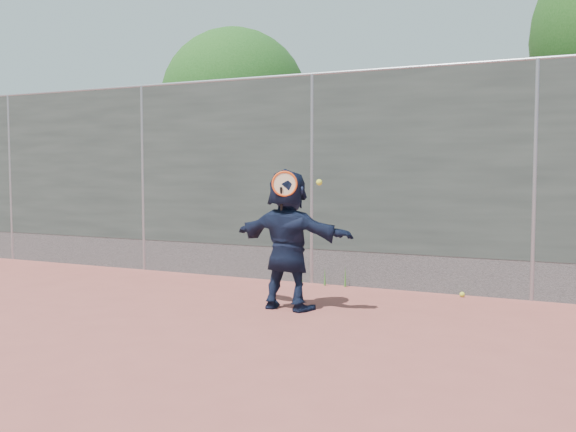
% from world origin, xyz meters
% --- Properties ---
extents(ground, '(80.00, 80.00, 0.00)m').
position_xyz_m(ground, '(0.00, 0.00, 0.00)').
color(ground, '#9E4C42').
rests_on(ground, ground).
extents(player, '(1.57, 0.62, 1.65)m').
position_xyz_m(player, '(0.43, 1.75, 0.83)').
color(player, '#121A31').
rests_on(player, ground).
extents(ball_ground, '(0.07, 0.07, 0.07)m').
position_xyz_m(ball_ground, '(2.17, 3.35, 0.03)').
color(ball_ground, '#C9D32F').
rests_on(ball_ground, ground).
extents(fence, '(20.00, 0.06, 3.03)m').
position_xyz_m(fence, '(-0.00, 3.50, 1.58)').
color(fence, '#38423D').
rests_on(fence, ground).
extents(swing_action, '(0.60, 0.15, 0.51)m').
position_xyz_m(swing_action, '(0.52, 1.55, 1.46)').
color(swing_action, '#F24E16').
rests_on(swing_action, ground).
extents(tree_left, '(3.15, 3.00, 4.53)m').
position_xyz_m(tree_left, '(-2.85, 6.55, 2.94)').
color(tree_left, '#382314').
rests_on(tree_left, ground).
extents(weed_clump, '(0.68, 0.07, 0.30)m').
position_xyz_m(weed_clump, '(0.29, 3.38, 0.13)').
color(weed_clump, '#387226').
rests_on(weed_clump, ground).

